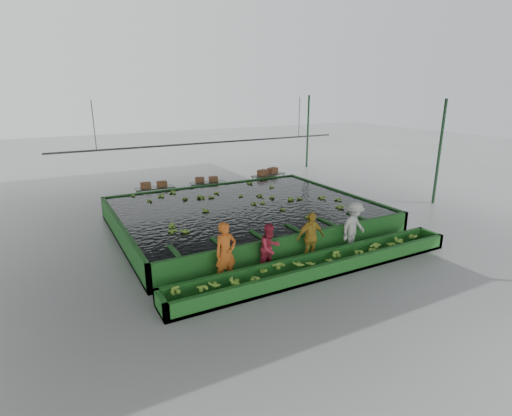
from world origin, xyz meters
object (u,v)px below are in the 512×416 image
flotation_tank (244,215)px  worker_a (226,253)px  worker_b (270,248)px  box_stack_right (268,174)px  worker_c (310,238)px  box_stack_mid (207,182)px  packing_table_mid (208,190)px  box_stack_left (154,187)px  packing_table_left (156,195)px  sorting_trough (320,265)px  packing_table_right (268,182)px  worker_d (354,227)px

flotation_tank → worker_a: bearing=-122.9°
worker_b → box_stack_right: bearing=49.2°
worker_b → box_stack_right: (5.17, 9.03, 0.11)m
worker_b → worker_c: bearing=-11.0°
worker_c → box_stack_mid: size_ratio=1.48×
packing_table_mid → box_stack_left: bearing=176.8°
flotation_tank → box_stack_right: box_stack_right is taller
box_stack_right → worker_c: bearing=-112.1°
worker_a → packing_table_left: worker_a is taller
box_stack_left → box_stack_right: box_stack_right is taller
sorting_trough → worker_c: worker_c is taller
worker_b → packing_table_right: size_ratio=0.80×
flotation_tank → worker_d: worker_d is taller
sorting_trough → worker_d: 2.25m
packing_table_mid → box_stack_left: 2.78m
box_stack_left → worker_b: bearing=-83.2°
worker_a → packing_table_left: 9.25m
packing_table_mid → packing_table_right: packing_table_right is taller
sorting_trough → worker_c: (0.20, 0.80, 0.60)m
worker_c → packing_table_left: bearing=108.2°
worker_b → box_stack_right: 10.41m
worker_c → worker_d: bearing=2.7°
packing_table_mid → packing_table_right: bearing=-1.8°
worker_b → box_stack_mid: size_ratio=1.36×
worker_a → worker_d: worker_a is taller
worker_c → packing_table_left: size_ratio=0.93×
packing_table_mid → worker_a: bearing=-109.0°
worker_a → packing_table_left: size_ratio=1.00×
packing_table_left → flotation_tank: bearing=-64.3°
packing_table_left → packing_table_mid: bearing=-3.8°
flotation_tank → packing_table_mid: 4.76m
worker_d → packing_table_left: size_ratio=0.98×
flotation_tank → packing_table_right: flotation_tank is taller
packing_table_left → packing_table_mid: size_ratio=1.00×
worker_a → box_stack_right: (6.64, 9.03, -0.02)m
flotation_tank → sorting_trough: bearing=-90.0°
worker_c → packing_table_left: worker_c is taller
worker_d → packing_table_mid: size_ratio=0.98×
worker_c → box_stack_right: (3.66, 9.03, 0.05)m
worker_b → packing_table_mid: bearing=68.7°
box_stack_mid → flotation_tank: bearing=-93.3°
packing_table_left → worker_b: bearing=-83.5°
worker_b → box_stack_mid: 9.28m
worker_a → box_stack_mid: worker_a is taller
worker_d → worker_a: bearing=164.9°
worker_b → worker_d: 3.32m
sorting_trough → box_stack_mid: bearing=88.4°
worker_a → flotation_tank: bearing=52.6°
packing_table_mid → box_stack_mid: (-0.05, 0.09, 0.42)m
packing_table_mid → box_stack_right: size_ratio=1.34×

